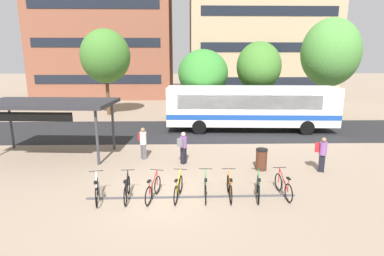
{
  "coord_description": "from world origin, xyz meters",
  "views": [
    {
      "loc": [
        0.76,
        -10.95,
        5.15
      ],
      "look_at": [
        1.13,
        4.81,
        1.59
      ],
      "focal_mm": 28.7,
      "sensor_mm": 36.0,
      "label": 1
    }
  ],
  "objects_px": {
    "parked_bicycle_green_6": "(258,188)",
    "parked_bicycle_white_0": "(97,191)",
    "transit_shelter": "(47,105)",
    "street_tree_0": "(105,56)",
    "parked_bicycle_yellow_3": "(178,189)",
    "commuter_red_pack_2": "(322,152)",
    "parked_bicycle_orange_5": "(230,188)",
    "trash_bin": "(261,159)",
    "street_tree_1": "(203,73)",
    "parked_bicycle_green_4": "(206,188)",
    "parked_bicycle_red_2": "(153,189)",
    "commuter_red_pack_0": "(143,141)",
    "parked_bicycle_red_7": "(283,187)",
    "city_bus": "(252,107)",
    "parked_bicycle_black_1": "(127,190)",
    "commuter_grey_pack_1": "(183,146)",
    "street_tree_2": "(259,67)",
    "street_tree_3": "(330,53)"
  },
  "relations": [
    {
      "from": "city_bus",
      "to": "transit_shelter",
      "type": "bearing_deg",
      "value": -151.75
    },
    {
      "from": "parked_bicycle_black_1",
      "to": "parked_bicycle_red_2",
      "type": "xyz_separation_m",
      "value": [
        0.97,
        -0.0,
        0.0
      ]
    },
    {
      "from": "street_tree_0",
      "to": "street_tree_1",
      "type": "relative_size",
      "value": 1.32
    },
    {
      "from": "transit_shelter",
      "to": "commuter_grey_pack_1",
      "type": "relative_size",
      "value": 4.3
    },
    {
      "from": "street_tree_2",
      "to": "street_tree_3",
      "type": "height_order",
      "value": "street_tree_3"
    },
    {
      "from": "parked_bicycle_red_2",
      "to": "trash_bin",
      "type": "height_order",
      "value": "trash_bin"
    },
    {
      "from": "parked_bicycle_orange_5",
      "to": "parked_bicycle_red_7",
      "type": "xyz_separation_m",
      "value": [
        2.08,
        0.1,
        0.0
      ]
    },
    {
      "from": "parked_bicycle_red_2",
      "to": "street_tree_1",
      "type": "relative_size",
      "value": 0.29
    },
    {
      "from": "parked_bicycle_red_7",
      "to": "trash_bin",
      "type": "height_order",
      "value": "trash_bin"
    },
    {
      "from": "parked_bicycle_red_2",
      "to": "street_tree_0",
      "type": "xyz_separation_m",
      "value": [
        -5.95,
        17.93,
        4.98
      ]
    },
    {
      "from": "parked_bicycle_black_1",
      "to": "commuter_red_pack_0",
      "type": "bearing_deg",
      "value": -3.48
    },
    {
      "from": "parked_bicycle_green_6",
      "to": "parked_bicycle_red_7",
      "type": "xyz_separation_m",
      "value": [
        0.99,
        0.12,
        0.0
      ]
    },
    {
      "from": "parked_bicycle_green_4",
      "to": "street_tree_3",
      "type": "xyz_separation_m",
      "value": [
        11.8,
        16.11,
        5.27
      ]
    },
    {
      "from": "city_bus",
      "to": "street_tree_1",
      "type": "height_order",
      "value": "street_tree_1"
    },
    {
      "from": "transit_shelter",
      "to": "street_tree_3",
      "type": "relative_size",
      "value": 0.82
    },
    {
      "from": "parked_bicycle_orange_5",
      "to": "parked_bicycle_red_7",
      "type": "distance_m",
      "value": 2.08
    },
    {
      "from": "parked_bicycle_yellow_3",
      "to": "street_tree_0",
      "type": "distance_m",
      "value": 19.8
    },
    {
      "from": "parked_bicycle_green_6",
      "to": "parked_bicycle_white_0",
      "type": "bearing_deg",
      "value": 102.48
    },
    {
      "from": "parked_bicycle_white_0",
      "to": "parked_bicycle_green_4",
      "type": "xyz_separation_m",
      "value": [
        4.04,
        0.14,
        0.0
      ]
    },
    {
      "from": "city_bus",
      "to": "street_tree_2",
      "type": "distance_m",
      "value": 5.03
    },
    {
      "from": "street_tree_3",
      "to": "street_tree_0",
      "type": "bearing_deg",
      "value": 174.93
    },
    {
      "from": "parked_bicycle_yellow_3",
      "to": "street_tree_0",
      "type": "xyz_separation_m",
      "value": [
        -6.89,
        17.88,
        4.98
      ]
    },
    {
      "from": "transit_shelter",
      "to": "street_tree_0",
      "type": "distance_m",
      "value": 12.77
    },
    {
      "from": "city_bus",
      "to": "parked_bicycle_green_4",
      "type": "relative_size",
      "value": 7.04
    },
    {
      "from": "parked_bicycle_green_6",
      "to": "street_tree_1",
      "type": "height_order",
      "value": "street_tree_1"
    },
    {
      "from": "parked_bicycle_orange_5",
      "to": "commuter_red_pack_2",
      "type": "distance_m",
      "value": 5.38
    },
    {
      "from": "parked_bicycle_orange_5",
      "to": "trash_bin",
      "type": "xyz_separation_m",
      "value": [
        1.93,
        2.96,
        0.13
      ]
    },
    {
      "from": "parked_bicycle_white_0",
      "to": "parked_bicycle_black_1",
      "type": "xyz_separation_m",
      "value": [
        1.1,
        0.08,
        0.0
      ]
    },
    {
      "from": "parked_bicycle_white_0",
      "to": "street_tree_2",
      "type": "distance_m",
      "value": 18.37
    },
    {
      "from": "parked_bicycle_white_0",
      "to": "parked_bicycle_orange_5",
      "type": "bearing_deg",
      "value": -102.31
    },
    {
      "from": "parked_bicycle_white_0",
      "to": "trash_bin",
      "type": "distance_m",
      "value": 7.54
    },
    {
      "from": "parked_bicycle_red_2",
      "to": "parked_bicycle_red_7",
      "type": "relative_size",
      "value": 0.98
    },
    {
      "from": "commuter_red_pack_0",
      "to": "trash_bin",
      "type": "xyz_separation_m",
      "value": [
        5.8,
        -1.78,
        -0.44
      ]
    },
    {
      "from": "transit_shelter",
      "to": "commuter_red_pack_2",
      "type": "distance_m",
      "value": 13.92
    },
    {
      "from": "city_bus",
      "to": "parked_bicycle_red_7",
      "type": "distance_m",
      "value": 11.12
    },
    {
      "from": "commuter_grey_pack_1",
      "to": "city_bus",
      "type": "bearing_deg",
      "value": 0.44
    },
    {
      "from": "parked_bicycle_green_4",
      "to": "street_tree_1",
      "type": "xyz_separation_m",
      "value": [
        0.72,
        14.42,
        3.61
      ]
    },
    {
      "from": "commuter_red_pack_2",
      "to": "parked_bicycle_white_0",
      "type": "bearing_deg",
      "value": -141.56
    },
    {
      "from": "parked_bicycle_green_4",
      "to": "transit_shelter",
      "type": "distance_m",
      "value": 9.91
    },
    {
      "from": "parked_bicycle_black_1",
      "to": "commuter_grey_pack_1",
      "type": "height_order",
      "value": "commuter_grey_pack_1"
    },
    {
      "from": "transit_shelter",
      "to": "city_bus",
      "type": "bearing_deg",
      "value": 28.94
    },
    {
      "from": "commuter_grey_pack_1",
      "to": "street_tree_0",
      "type": "bearing_deg",
      "value": 61.7
    },
    {
      "from": "trash_bin",
      "to": "street_tree_2",
      "type": "xyz_separation_m",
      "value": [
        2.56,
        12.13,
        3.99
      ]
    },
    {
      "from": "commuter_grey_pack_1",
      "to": "street_tree_3",
      "type": "distance_m",
      "value": 18.23
    },
    {
      "from": "commuter_grey_pack_1",
      "to": "street_tree_1",
      "type": "xyz_separation_m",
      "value": [
        1.59,
        10.54,
        3.06
      ]
    },
    {
      "from": "parked_bicycle_orange_5",
      "to": "trash_bin",
      "type": "bearing_deg",
      "value": -30.57
    },
    {
      "from": "parked_bicycle_orange_5",
      "to": "commuter_red_pack_2",
      "type": "relative_size",
      "value": 1.05
    },
    {
      "from": "street_tree_3",
      "to": "street_tree_1",
      "type": "bearing_deg",
      "value": -171.34
    },
    {
      "from": "street_tree_1",
      "to": "parked_bicycle_white_0",
      "type": "bearing_deg",
      "value": -108.12
    },
    {
      "from": "parked_bicycle_red_2",
      "to": "transit_shelter",
      "type": "xyz_separation_m",
      "value": [
        -6.01,
        5.41,
        2.42
      ]
    }
  ]
}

